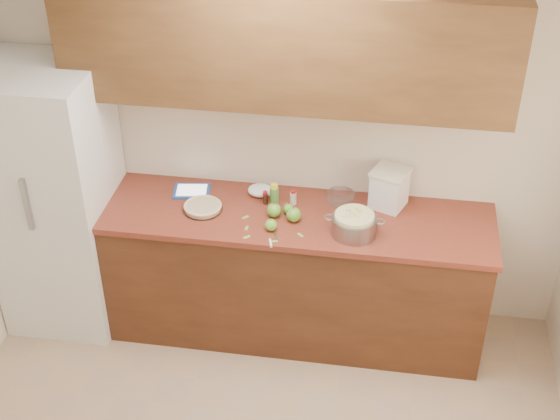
% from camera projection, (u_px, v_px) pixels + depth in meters
% --- Properties ---
extents(room_shell, '(3.60, 3.60, 3.60)m').
position_uv_depth(room_shell, '(228.00, 330.00, 3.39)').
color(room_shell, tan).
rests_on(room_shell, ground).
extents(counter_run, '(2.64, 0.68, 0.92)m').
position_uv_depth(counter_run, '(280.00, 272.00, 5.06)').
color(counter_run, '#562C18').
rests_on(counter_run, ground).
extents(upper_cabinets, '(2.60, 0.34, 0.70)m').
position_uv_depth(upper_cabinets, '(284.00, 46.00, 4.36)').
color(upper_cabinets, brown).
rests_on(upper_cabinets, room_shell).
extents(fridge, '(0.70, 0.70, 1.80)m').
position_uv_depth(fridge, '(57.00, 199.00, 4.97)').
color(fridge, silver).
rests_on(fridge, ground).
extents(pie, '(0.25, 0.25, 0.04)m').
position_uv_depth(pie, '(203.00, 207.00, 4.83)').
color(pie, silver).
rests_on(pie, counter_run).
extents(colander, '(0.36, 0.27, 0.13)m').
position_uv_depth(colander, '(354.00, 224.00, 4.60)').
color(colander, gray).
rests_on(colander, counter_run).
extents(flour_canister, '(0.27, 0.27, 0.26)m').
position_uv_depth(flour_canister, '(389.00, 188.00, 4.81)').
color(flour_canister, white).
rests_on(flour_canister, counter_run).
extents(tablet, '(0.25, 0.21, 0.02)m').
position_uv_depth(tablet, '(192.00, 191.00, 5.01)').
color(tablet, '#214AA2').
rests_on(tablet, counter_run).
extents(paring_knife, '(0.06, 0.16, 0.01)m').
position_uv_depth(paring_knife, '(271.00, 242.00, 4.55)').
color(paring_knife, gray).
rests_on(paring_knife, counter_run).
extents(lemon_bottle, '(0.05, 0.05, 0.15)m').
position_uv_depth(lemon_bottle, '(274.00, 195.00, 4.85)').
color(lemon_bottle, '#4C8C38').
rests_on(lemon_bottle, counter_run).
extents(cinnamon_shaker, '(0.04, 0.04, 0.10)m').
position_uv_depth(cinnamon_shaker, '(293.00, 197.00, 4.87)').
color(cinnamon_shaker, beige).
rests_on(cinnamon_shaker, counter_run).
extents(vanilla_bottle, '(0.03, 0.03, 0.09)m').
position_uv_depth(vanilla_bottle, '(265.00, 198.00, 4.87)').
color(vanilla_bottle, black).
rests_on(vanilla_bottle, counter_run).
extents(mixing_bowl, '(0.18, 0.18, 0.07)m').
position_uv_depth(mixing_bowl, '(340.00, 197.00, 4.89)').
color(mixing_bowl, silver).
rests_on(mixing_bowl, counter_run).
extents(paper_towel, '(0.18, 0.15, 0.07)m').
position_uv_depth(paper_towel, '(261.00, 190.00, 4.96)').
color(paper_towel, white).
rests_on(paper_towel, counter_run).
extents(apple_left, '(0.09, 0.09, 0.10)m').
position_uv_depth(apple_left, '(274.00, 210.00, 4.76)').
color(apple_left, '#5EA42B').
rests_on(apple_left, counter_run).
extents(apple_center, '(0.07, 0.07, 0.08)m').
position_uv_depth(apple_center, '(289.00, 209.00, 4.79)').
color(apple_center, '#5EA42B').
rests_on(apple_center, counter_run).
extents(apple_front, '(0.07, 0.07, 0.09)m').
position_uv_depth(apple_front, '(271.00, 225.00, 4.64)').
color(apple_front, '#5EA42B').
rests_on(apple_front, counter_run).
extents(apple_extra, '(0.09, 0.09, 0.10)m').
position_uv_depth(apple_extra, '(294.00, 215.00, 4.72)').
color(apple_extra, '#5EA42B').
rests_on(apple_extra, counter_run).
extents(peel_a, '(0.02, 0.04, 0.00)m').
position_uv_depth(peel_a, '(247.00, 228.00, 4.68)').
color(peel_a, '#7EAD54').
rests_on(peel_a, counter_run).
extents(peel_b, '(0.04, 0.04, 0.00)m').
position_uv_depth(peel_b, '(247.00, 237.00, 4.60)').
color(peel_b, '#7EAD54').
rests_on(peel_b, counter_run).
extents(peel_c, '(0.04, 0.04, 0.00)m').
position_uv_depth(peel_c, '(246.00, 217.00, 4.77)').
color(peel_c, '#7EAD54').
rests_on(peel_c, counter_run).
extents(peel_d, '(0.05, 0.04, 0.00)m').
position_uv_depth(peel_d, '(300.00, 235.00, 4.62)').
color(peel_d, '#7EAD54').
rests_on(peel_d, counter_run).
extents(peel_e, '(0.05, 0.03, 0.00)m').
position_uv_depth(peel_e, '(274.00, 241.00, 4.57)').
color(peel_e, '#7EAD54').
rests_on(peel_e, counter_run).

